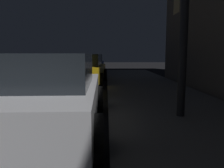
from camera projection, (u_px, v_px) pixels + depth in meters
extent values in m
cube|color=silver|center=(46.00, 101.00, 4.06)|extent=(1.93, 4.07, 0.64)
cube|color=#1E2328|center=(41.00, 70.00, 3.77)|extent=(1.67, 2.01, 0.56)
cylinder|color=black|center=(20.00, 100.00, 5.28)|extent=(0.23, 0.66, 0.66)
cylinder|color=black|center=(98.00, 100.00, 5.37)|extent=(0.23, 0.66, 0.66)
cylinder|color=black|center=(95.00, 138.00, 2.89)|extent=(0.23, 0.66, 0.66)
cube|color=gold|center=(83.00, 72.00, 10.63)|extent=(2.06, 4.52, 0.64)
cube|color=#1E2328|center=(83.00, 60.00, 10.51)|extent=(1.72, 2.11, 0.56)
cylinder|color=black|center=(70.00, 75.00, 12.04)|extent=(0.25, 0.67, 0.66)
cylinder|color=black|center=(104.00, 75.00, 12.00)|extent=(0.25, 0.67, 0.66)
cylinder|color=black|center=(56.00, 80.00, 9.32)|extent=(0.25, 0.67, 0.66)
cylinder|color=black|center=(101.00, 81.00, 9.28)|extent=(0.25, 0.67, 0.66)
cube|color=navy|center=(91.00, 66.00, 16.18)|extent=(1.84, 4.46, 0.64)
cube|color=#1E2328|center=(91.00, 58.00, 16.09)|extent=(1.61, 2.18, 0.56)
cylinder|color=black|center=(81.00, 68.00, 17.55)|extent=(0.23, 0.66, 0.66)
cylinder|color=black|center=(104.00, 68.00, 17.61)|extent=(0.23, 0.66, 0.66)
cylinder|color=black|center=(76.00, 71.00, 14.82)|extent=(0.23, 0.66, 0.66)
cylinder|color=black|center=(104.00, 71.00, 14.88)|extent=(0.23, 0.66, 0.66)
cube|color=#F2D17F|center=(177.00, 0.00, 10.50)|extent=(0.06, 0.90, 1.20)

